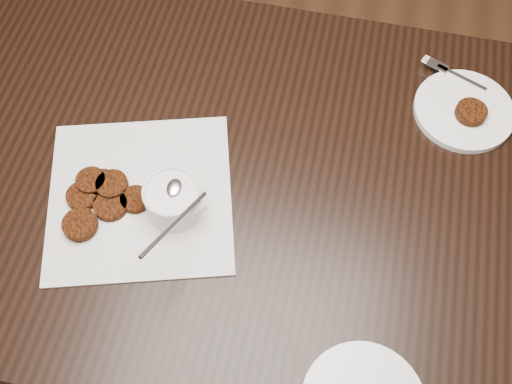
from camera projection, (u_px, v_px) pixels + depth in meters
floor at (238, 342)px, 1.67m from camera, size 4.00×4.00×0.00m
table at (267, 262)px, 1.38m from camera, size 1.31×0.84×0.75m
napkin at (140, 196)px, 1.03m from camera, size 0.39×0.39×0.00m
sauce_ramekin at (171, 190)px, 0.96m from camera, size 0.13×0.13×0.13m
patty_cluster at (103, 194)px, 1.02m from camera, size 0.24×0.24×0.02m
plate_with_patty at (465, 108)px, 1.11m from camera, size 0.24×0.24×0.03m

